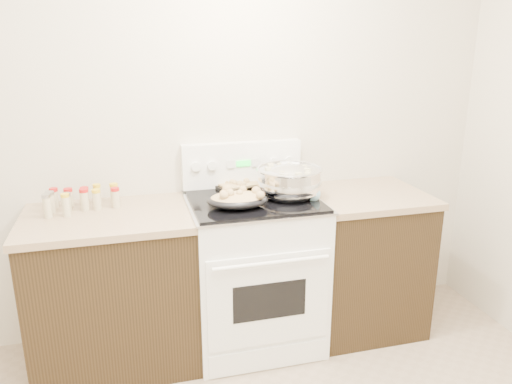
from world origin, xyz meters
name	(u,v)px	position (x,y,z in m)	size (l,w,h in m)	color
room_shell	(263,93)	(0.00, 0.00, 1.70)	(4.10, 3.60, 2.75)	beige
counter_left	(114,289)	(-0.48, 1.43, 0.46)	(0.93, 0.67, 0.92)	black
counter_right	(361,260)	(1.08, 1.43, 0.46)	(0.73, 0.67, 0.92)	black
kitchen_range	(254,269)	(0.35, 1.42, 0.49)	(0.78, 0.73, 1.22)	white
mixing_bowl	(289,182)	(0.57, 1.41, 1.03)	(0.49, 0.49, 0.23)	silver
roasting_pan	(238,199)	(0.22, 1.30, 0.99)	(0.36, 0.27, 0.11)	black
baking_sheet	(241,183)	(0.34, 1.70, 0.96)	(0.41, 0.33, 0.06)	black
wooden_spoon	(231,199)	(0.21, 1.42, 0.95)	(0.19, 0.19, 0.04)	#B27451
blue_ladle	(313,193)	(0.68, 1.33, 0.98)	(0.10, 0.29, 0.11)	#97D0E2
spice_jars	(79,199)	(-0.63, 1.56, 0.98)	(0.40, 0.23, 0.13)	#BFB28C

